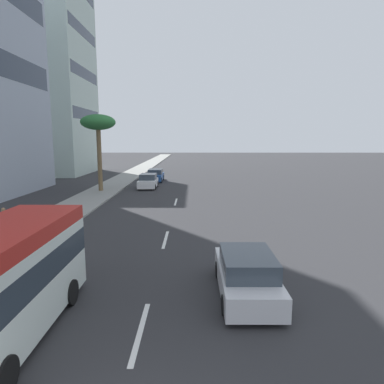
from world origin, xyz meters
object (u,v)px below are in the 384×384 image
(car_third, at_px, (247,274))
(pedestrian_near_lamp, at_px, (19,229))
(car_fourth, at_px, (148,181))
(car_second, at_px, (156,175))
(minibus_lead, at_px, (1,281))
(palm_tree, at_px, (98,125))
(pedestrian_mid_block, at_px, (4,220))

(car_third, relative_size, pedestrian_near_lamp, 2.74)
(car_fourth, bearing_deg, pedestrian_near_lamp, -9.54)
(car_second, bearing_deg, pedestrian_near_lamp, -7.70)
(minibus_lead, height_order, palm_tree, palm_tree)
(minibus_lead, bearing_deg, car_fourth, 179.74)
(pedestrian_mid_block, height_order, palm_tree, palm_tree)
(minibus_lead, distance_m, car_third, 7.60)
(minibus_lead, bearing_deg, car_third, 111.10)
(car_second, distance_m, pedestrian_mid_block, 25.92)
(car_third, distance_m, pedestrian_near_lamp, 11.53)
(car_third, xyz_separation_m, pedestrian_near_lamp, (4.83, 10.47, 0.34))
(minibus_lead, bearing_deg, palm_tree, -170.34)
(car_second, xyz_separation_m, car_third, (-32.24, -6.76, 0.01))
(car_second, relative_size, pedestrian_near_lamp, 2.81)
(minibus_lead, relative_size, palm_tree, 0.89)
(car_third, height_order, car_fourth, car_fourth)
(minibus_lead, height_order, car_fourth, minibus_lead)
(car_fourth, relative_size, pedestrian_near_lamp, 2.41)
(minibus_lead, height_order, car_second, minibus_lead)
(car_second, xyz_separation_m, pedestrian_mid_block, (-25.31, 5.59, 0.25))
(car_third, bearing_deg, pedestrian_near_lamp, 65.25)
(minibus_lead, distance_m, pedestrian_near_lamp, 8.31)
(car_fourth, xyz_separation_m, palm_tree, (-2.79, 4.55, 6.12))
(car_second, distance_m, pedestrian_near_lamp, 27.66)
(pedestrian_mid_block, xyz_separation_m, palm_tree, (16.35, -0.90, 5.88))
(car_third, bearing_deg, car_fourth, 14.84)
(car_second, height_order, pedestrian_near_lamp, pedestrian_near_lamp)
(car_third, bearing_deg, car_second, 11.85)
(car_third, xyz_separation_m, car_fourth, (26.06, 6.90, 0.00))
(car_fourth, xyz_separation_m, pedestrian_near_lamp, (-21.23, 3.57, 0.34))
(minibus_lead, distance_m, car_fourth, 28.79)
(car_fourth, bearing_deg, palm_tree, -58.54)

